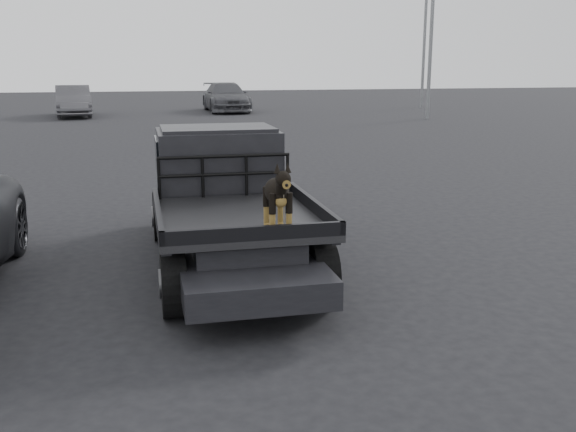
{
  "coord_description": "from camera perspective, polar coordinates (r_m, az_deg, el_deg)",
  "views": [
    {
      "loc": [
        -1.25,
        -6.26,
        2.7
      ],
      "look_at": [
        0.14,
        -0.28,
        1.23
      ],
      "focal_mm": 40.0,
      "sensor_mm": 36.0,
      "label": 1
    }
  ],
  "objects": [
    {
      "name": "ground",
      "position": [
        6.93,
        -1.67,
        -9.48
      ],
      "size": [
        120.0,
        120.0,
        0.0
      ],
      "primitive_type": "plane",
      "color": "black",
      "rests_on": "ground"
    },
    {
      "name": "flatbed_ute",
      "position": [
        8.75,
        -5.36,
        -1.44
      ],
      "size": [
        2.0,
        5.4,
        0.92
      ],
      "primitive_type": null,
      "color": "black",
      "rests_on": "ground"
    },
    {
      "name": "ute_cab",
      "position": [
        9.5,
        -6.26,
        5.26
      ],
      "size": [
        1.72,
        1.3,
        0.88
      ],
      "primitive_type": null,
      "color": "black",
      "rests_on": "flatbed_ute"
    },
    {
      "name": "headache_rack",
      "position": [
        8.79,
        -5.64,
        3.52
      ],
      "size": [
        1.8,
        0.08,
        0.55
      ],
      "primitive_type": null,
      "color": "black",
      "rests_on": "flatbed_ute"
    },
    {
      "name": "dog",
      "position": [
        6.91,
        -0.97,
        1.68
      ],
      "size": [
        0.32,
        0.6,
        0.74
      ],
      "primitive_type": null,
      "color": "black",
      "rests_on": "flatbed_ute"
    },
    {
      "name": "distant_car_a",
      "position": [
        35.53,
        -18.54,
        9.67
      ],
      "size": [
        2.18,
        4.98,
        1.59
      ],
      "primitive_type": "imported",
      "rotation": [
        0.0,
        0.0,
        0.1
      ],
      "color": "#4B4A4F",
      "rests_on": "ground"
    },
    {
      "name": "distant_car_b",
      "position": [
        37.49,
        -5.53,
        10.47
      ],
      "size": [
        2.35,
        5.6,
        1.62
      ],
      "primitive_type": "imported",
      "rotation": [
        0.0,
        0.0,
        0.02
      ],
      "color": "#46474B",
      "rests_on": "ground"
    }
  ]
}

